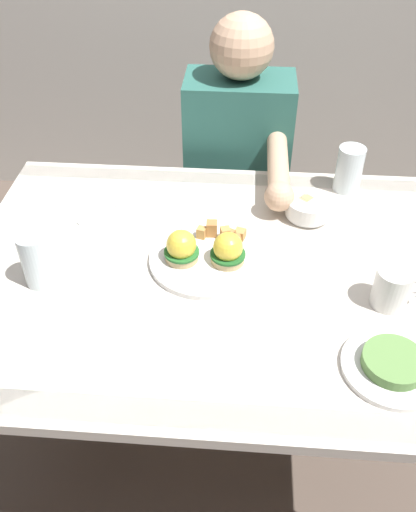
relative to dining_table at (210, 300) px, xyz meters
The scene contains 10 objects.
ground_plane 0.63m from the dining_table, ahead, with size 6.00×6.00×0.00m, color brown.
dining_table is the anchor object (origin of this frame).
eggs_benedict_plate 0.14m from the dining_table, 118.18° to the left, with size 0.27×0.27×0.09m.
fruit_bowl 0.36m from the dining_table, 43.18° to the left, with size 0.12×0.12×0.06m.
coffee_mug 0.44m from the dining_table, 11.67° to the right, with size 0.11×0.08×0.09m.
fork 0.39m from the dining_table, 144.73° to the left, with size 0.11×0.13×0.00m.
water_glass_near 0.54m from the dining_table, 45.82° to the left, with size 0.07×0.07×0.13m.
water_glass_extra 0.43m from the dining_table, 169.41° to the right, with size 0.07×0.07×0.13m.
side_plate 0.48m from the dining_table, 35.47° to the right, with size 0.20×0.20×0.04m.
diner_person 0.60m from the dining_table, 85.48° to the left, with size 0.34×0.54×1.14m.
Camera 1 is at (0.07, -0.96, 1.61)m, focal length 37.98 mm.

